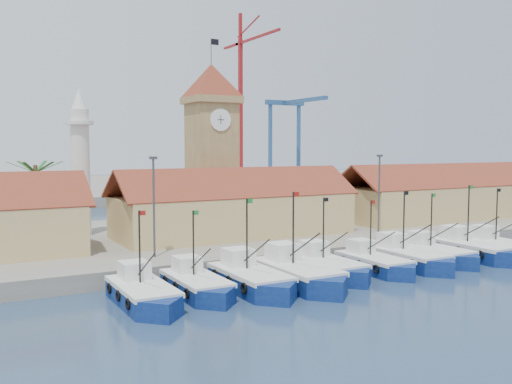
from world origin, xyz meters
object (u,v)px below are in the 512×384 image
boat_5 (376,265)px  minaret (81,162)px  boat_0 (144,296)px  clock_tower (212,142)px

boat_5 → minaret: size_ratio=0.56×
boat_0 → clock_tower: (16.09, 23.73, 11.22)m
clock_tower → minaret: clock_tower is taller
boat_0 → minaret: bearing=87.6°
minaret → clock_tower: bearing=-7.6°
boat_5 → minaret: minaret is taller
boat_0 → minaret: minaret is taller
boat_0 → clock_tower: bearing=55.9°
boat_0 → boat_5: bearing=1.4°
minaret → boat_5: bearing=-50.5°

